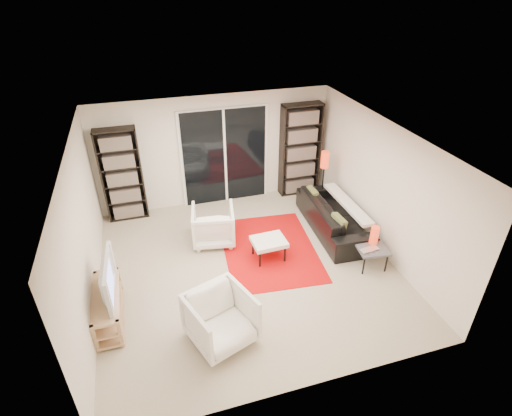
# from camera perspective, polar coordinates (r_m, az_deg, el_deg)

# --- Properties ---
(floor) EXTENTS (5.00, 5.00, 0.00)m
(floor) POSITION_cam_1_polar(r_m,az_deg,el_deg) (7.17, -1.23, -8.35)
(floor) COLOR #BDAE94
(floor) RESTS_ON ground
(wall_back) EXTENTS (5.00, 0.02, 2.40)m
(wall_back) POSITION_cam_1_polar(r_m,az_deg,el_deg) (8.65, -5.88, 8.13)
(wall_back) COLOR white
(wall_back) RESTS_ON ground
(wall_front) EXTENTS (5.00, 0.02, 2.40)m
(wall_front) POSITION_cam_1_polar(r_m,az_deg,el_deg) (4.63, 7.37, -15.70)
(wall_front) COLOR white
(wall_front) RESTS_ON ground
(wall_left) EXTENTS (0.02, 5.00, 2.40)m
(wall_left) POSITION_cam_1_polar(r_m,az_deg,el_deg) (6.39, -23.51, -3.50)
(wall_left) COLOR white
(wall_left) RESTS_ON ground
(wall_right) EXTENTS (0.02, 5.00, 2.40)m
(wall_right) POSITION_cam_1_polar(r_m,az_deg,el_deg) (7.44, 17.54, 2.77)
(wall_right) COLOR white
(wall_right) RESTS_ON ground
(ceiling) EXTENTS (5.00, 5.00, 0.02)m
(ceiling) POSITION_cam_1_polar(r_m,az_deg,el_deg) (5.94, -1.49, 9.81)
(ceiling) COLOR white
(ceiling) RESTS_ON wall_back
(sliding_door) EXTENTS (1.92, 0.08, 2.16)m
(sliding_door) POSITION_cam_1_polar(r_m,az_deg,el_deg) (8.71, -4.48, 7.30)
(sliding_door) COLOR white
(sliding_door) RESTS_ON ground
(bookshelf_left) EXTENTS (0.80, 0.30, 1.95)m
(bookshelf_left) POSITION_cam_1_polar(r_m,az_deg,el_deg) (8.48, -18.58, 4.44)
(bookshelf_left) COLOR black
(bookshelf_left) RESTS_ON ground
(bookshelf_right) EXTENTS (0.90, 0.30, 2.10)m
(bookshelf_right) POSITION_cam_1_polar(r_m,az_deg,el_deg) (9.08, 6.33, 8.22)
(bookshelf_right) COLOR black
(bookshelf_right) RESTS_ON ground
(tv_stand) EXTENTS (0.39, 1.21, 0.50)m
(tv_stand) POSITION_cam_1_polar(r_m,az_deg,el_deg) (6.45, -20.37, -13.07)
(tv_stand) COLOR tan
(tv_stand) RESTS_ON floor
(tv) EXTENTS (0.18, 1.02, 0.58)m
(tv) POSITION_cam_1_polar(r_m,az_deg,el_deg) (6.11, -21.09, -9.45)
(tv) COLOR black
(tv) RESTS_ON tv_stand
(rug) EXTENTS (1.89, 2.42, 0.01)m
(rug) POSITION_cam_1_polar(r_m,az_deg,el_deg) (7.56, 1.89, -5.88)
(rug) COLOR red
(rug) RESTS_ON floor
(sofa) EXTENTS (0.96, 2.20, 0.63)m
(sofa) POSITION_cam_1_polar(r_m,az_deg,el_deg) (8.09, 11.04, -1.12)
(sofa) COLOR black
(sofa) RESTS_ON floor
(armchair_back) EXTENTS (0.91, 0.93, 0.73)m
(armchair_back) POSITION_cam_1_polar(r_m,az_deg,el_deg) (7.63, -6.12, -2.41)
(armchair_back) COLOR white
(armchair_back) RESTS_ON floor
(armchair_front) EXTENTS (1.06, 1.08, 0.77)m
(armchair_front) POSITION_cam_1_polar(r_m,az_deg,el_deg) (5.76, -5.04, -15.49)
(armchair_front) COLOR white
(armchair_front) RESTS_ON floor
(ottoman) EXTENTS (0.61, 0.51, 0.40)m
(ottoman) POSITION_cam_1_polar(r_m,az_deg,el_deg) (7.16, 1.85, -4.92)
(ottoman) COLOR white
(ottoman) RESTS_ON floor
(side_table) EXTENTS (0.58, 0.58, 0.40)m
(side_table) POSITION_cam_1_polar(r_m,az_deg,el_deg) (7.26, 16.21, -5.65)
(side_table) COLOR #4F4E54
(side_table) RESTS_ON floor
(laptop) EXTENTS (0.36, 0.26, 0.03)m
(laptop) POSITION_cam_1_polar(r_m,az_deg,el_deg) (7.11, 16.13, -5.95)
(laptop) COLOR silver
(laptop) RESTS_ON side_table
(table_lamp) EXTENTS (0.15, 0.15, 0.33)m
(table_lamp) POSITION_cam_1_polar(r_m,az_deg,el_deg) (7.26, 16.56, -3.73)
(table_lamp) COLOR red
(table_lamp) RESTS_ON side_table
(floor_lamp) EXTENTS (0.20, 0.20, 1.30)m
(floor_lamp) POSITION_cam_1_polar(r_m,az_deg,el_deg) (8.54, 9.74, 5.96)
(floor_lamp) COLOR black
(floor_lamp) RESTS_ON floor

